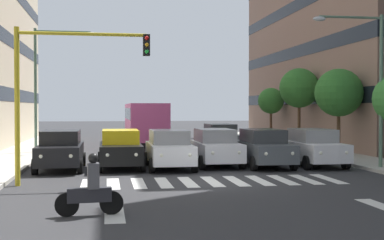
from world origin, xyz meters
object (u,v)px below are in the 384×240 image
car_0 (313,147)px  street_lamp_right (46,75)px  street_tree_3 (271,101)px  car_1 (264,148)px  car_2 (215,147)px  car_4 (120,149)px  street_lamp_left (369,72)px  traffic_light_gantry (57,79)px  bus_behind_traffic (145,120)px  street_tree_1 (339,93)px  car_3 (169,149)px  motorcycle_with_rider (91,190)px  street_tree_2 (299,88)px  car_5 (61,150)px  car_row2_0 (221,138)px

car_0 → street_lamp_right: 15.84m
street_lamp_right → street_tree_3: (-16.16, -8.20, -1.36)m
car_1 → car_2: size_ratio=1.00×
car_4 → street_lamp_right: 9.61m
car_4 → street_lamp_left: 11.34m
car_1 → traffic_light_gantry: 10.22m
car_0 → car_2: bearing=-9.3°
car_4 → traffic_light_gantry: traffic_light_gantry is taller
car_2 → car_4: (4.39, 0.28, 0.00)m
car_4 → street_lamp_left: street_lamp_left is taller
car_0 → car_1: size_ratio=1.00×
car_2 → bus_behind_traffic: bearing=-81.1°
car_0 → street_tree_1: bearing=-127.5°
bus_behind_traffic → traffic_light_gantry: (4.45, 19.42, 1.87)m
car_2 → street_tree_3: bearing=-116.1°
car_3 → motorcycle_with_rider: size_ratio=2.61×
car_4 → street_tree_2: (-12.15, -10.06, 3.14)m
car_0 → motorcycle_with_rider: size_ratio=2.61×
car_5 → street_lamp_right: bearing=-79.7°
car_4 → car_5: same height
car_3 → street_tree_2: 14.86m
motorcycle_with_rider → street_tree_3: 29.61m
car_0 → street_tree_1: size_ratio=0.94×
street_tree_3 → car_0: bearing=79.0°
street_lamp_right → street_tree_2: 16.36m
car_5 → bus_behind_traffic: size_ratio=0.42×
car_2 → street_lamp_left: (-6.14, 2.86, 3.35)m
car_1 → street_tree_3: street_tree_3 is taller
car_1 → car_4: 6.51m
car_4 → traffic_light_gantry: (2.30, 4.80, 2.84)m
traffic_light_gantry → street_tree_2: (-14.46, -14.86, 0.30)m
car_2 → car_5: 6.99m
car_1 → motorcycle_with_rider: bearing=52.8°
car_0 → traffic_light_gantry: 12.34m
motorcycle_with_rider → street_tree_2: (-13.16, -20.40, 3.38)m
motorcycle_with_rider → street_tree_2: street_tree_2 is taller
car_5 → street_lamp_left: street_lamp_left is taller
car_2 → motorcycle_with_rider: car_2 is taller
car_0 → street_tree_2: bearing=-107.2°
car_0 → street_lamp_left: bearing=127.6°
street_lamp_left → street_tree_3: bearing=-94.9°
motorcycle_with_rider → street_tree_1: size_ratio=0.36×
car_4 → car_5: 2.59m
car_0 → street_lamp_right: street_lamp_right is taller
bus_behind_traffic → street_lamp_right: bearing=47.4°
street_lamp_left → street_tree_2: 12.74m
car_4 → street_tree_2: street_tree_2 is taller
motorcycle_with_rider → traffic_light_gantry: traffic_light_gantry is taller
motorcycle_with_rider → car_row2_0: bearing=-111.9°
car_4 → car_5: bearing=4.5°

